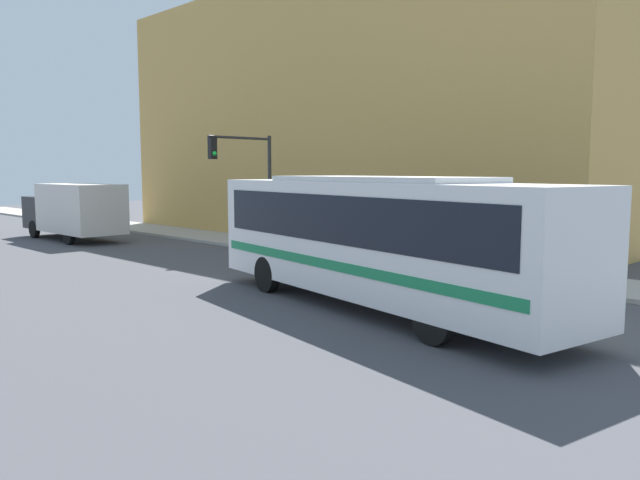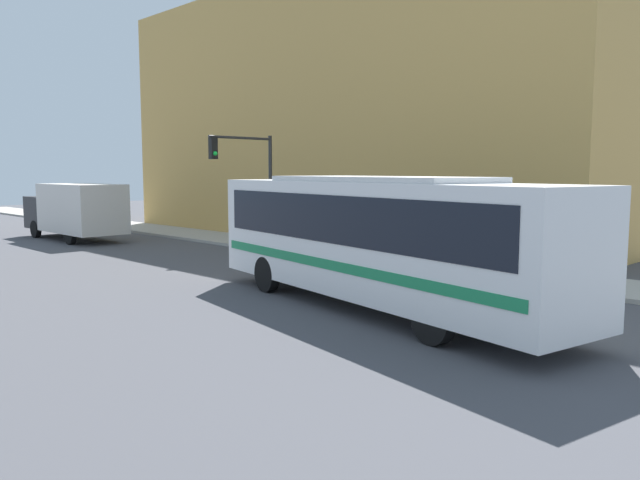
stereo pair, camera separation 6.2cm
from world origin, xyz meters
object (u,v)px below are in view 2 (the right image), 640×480
parking_meter (354,236)px  pedestrian_near_corner (451,239)px  delivery_truck (75,209)px  fire_hydrant (417,256)px  traffic_light_pole (249,170)px  city_bus (376,233)px

parking_meter → pedestrian_near_corner: pedestrian_near_corner is taller
delivery_truck → fire_hydrant: bearing=-76.1°
traffic_light_pole → parking_meter: 5.75m
city_bus → fire_hydrant: city_bus is taller
fire_hydrant → traffic_light_pole: (-1.03, 8.05, 3.00)m
traffic_light_pole → parking_meter: (1.03, -5.07, -2.51)m
city_bus → fire_hydrant: (5.82, 3.06, -1.43)m
fire_hydrant → delivery_truck: bearing=103.9°
fire_hydrant → pedestrian_near_corner: size_ratio=0.40×
parking_meter → pedestrian_near_corner: size_ratio=0.67×
parking_meter → pedestrian_near_corner: bearing=-74.8°
city_bus → delivery_truck: city_bus is taller
traffic_light_pole → delivery_truck: bearing=109.0°
delivery_truck → traffic_light_pole: size_ratio=1.50×
traffic_light_pole → pedestrian_near_corner: traffic_light_pole is taller
city_bus → pedestrian_near_corner: 7.26m
delivery_truck → parking_meter: bearing=-73.5°
city_bus → parking_meter: 8.44m
delivery_truck → fire_hydrant: (4.40, -17.81, -1.06)m
fire_hydrant → parking_meter: 3.02m
fire_hydrant → city_bus: bearing=-152.3°
city_bus → parking_meter: (5.82, 6.04, -0.95)m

